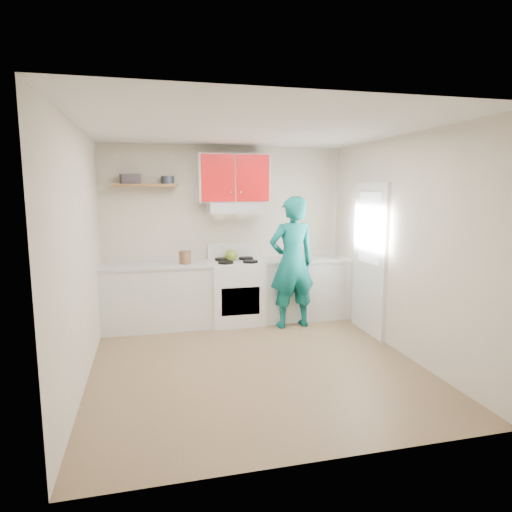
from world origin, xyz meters
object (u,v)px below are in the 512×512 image
object	(u,v)px
stove	(236,292)
person	(292,262)
tin	(168,180)
kettle	(231,255)
crock	(185,258)

from	to	relation	value
stove	person	xyz separation A→B (m)	(0.73, -0.38, 0.48)
stove	tin	world-z (taller)	tin
kettle	tin	bearing A→B (deg)	-162.07
kettle	person	distance (m)	0.92
kettle	crock	xyz separation A→B (m)	(-0.69, -0.13, 0.00)
stove	tin	size ratio (longest dim) A/B	5.11
kettle	crock	bearing A→B (deg)	-145.20
stove	kettle	size ratio (longest dim) A/B	4.87
tin	person	xyz separation A→B (m)	(1.67, -0.57, -1.16)
stove	kettle	distance (m)	0.55
tin	kettle	size ratio (longest dim) A/B	0.95
crock	stove	bearing A→B (deg)	2.63
tin	crock	xyz separation A→B (m)	(0.20, -0.23, -1.09)
person	stove	bearing A→B (deg)	-33.51
crock	kettle	bearing A→B (deg)	10.66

